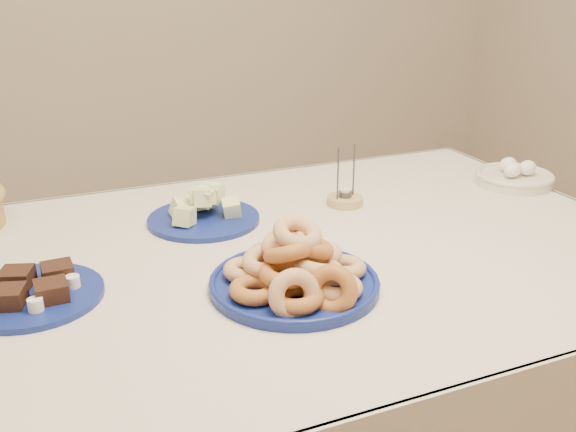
# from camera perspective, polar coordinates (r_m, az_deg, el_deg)

# --- Properties ---
(dining_table) EXTENTS (1.71, 1.11, 0.75)m
(dining_table) POSITION_cam_1_polar(r_m,az_deg,el_deg) (1.45, -0.78, -6.94)
(dining_table) COLOR brown
(dining_table) RESTS_ON ground
(donut_platter) EXTENTS (0.41, 0.41, 0.15)m
(donut_platter) POSITION_cam_1_polar(r_m,az_deg,el_deg) (1.22, 0.68, -5.02)
(donut_platter) COLOR navy
(donut_platter) RESTS_ON dining_table
(melon_plate) EXTENTS (0.36, 0.36, 0.09)m
(melon_plate) POSITION_cam_1_polar(r_m,az_deg,el_deg) (1.56, -7.55, 0.45)
(melon_plate) COLOR navy
(melon_plate) RESTS_ON dining_table
(brownie_plate) EXTENTS (0.28, 0.28, 0.05)m
(brownie_plate) POSITION_cam_1_polar(r_m,az_deg,el_deg) (1.29, -21.74, -6.28)
(brownie_plate) COLOR navy
(brownie_plate) RESTS_ON dining_table
(candle_holder) EXTENTS (0.11, 0.11, 0.16)m
(candle_holder) POSITION_cam_1_polar(r_m,az_deg,el_deg) (1.67, 5.09, 1.50)
(candle_holder) COLOR tan
(candle_holder) RESTS_ON dining_table
(egg_bowl) EXTENTS (0.26, 0.26, 0.07)m
(egg_bowl) POSITION_cam_1_polar(r_m,az_deg,el_deg) (1.93, 19.47, 3.34)
(egg_bowl) COLOR beige
(egg_bowl) RESTS_ON dining_table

